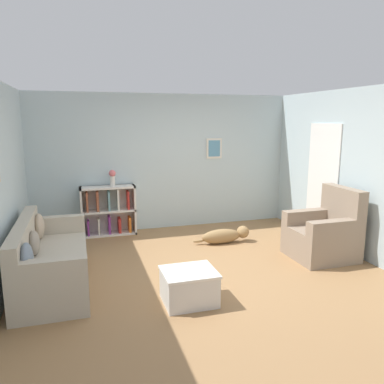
# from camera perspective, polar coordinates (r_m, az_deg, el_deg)

# --- Properties ---
(ground_plane) EXTENTS (14.00, 14.00, 0.00)m
(ground_plane) POSITION_cam_1_polar(r_m,az_deg,el_deg) (5.53, 1.22, -11.52)
(ground_plane) COLOR #997047
(wall_back) EXTENTS (5.60, 0.13, 2.60)m
(wall_back) POSITION_cam_1_polar(r_m,az_deg,el_deg) (7.32, -4.18, 4.56)
(wall_back) COLOR silver
(wall_back) RESTS_ON ground_plane
(wall_right) EXTENTS (0.16, 5.00, 2.60)m
(wall_right) POSITION_cam_1_polar(r_m,az_deg,el_deg) (6.44, 23.35, 2.75)
(wall_right) COLOR silver
(wall_right) RESTS_ON ground_plane
(couch) EXTENTS (0.83, 2.02, 0.85)m
(couch) POSITION_cam_1_polar(r_m,az_deg,el_deg) (5.24, -21.01, -9.85)
(couch) COLOR #B7AD99
(couch) RESTS_ON ground_plane
(bookshelf) EXTENTS (0.99, 0.30, 0.91)m
(bookshelf) POSITION_cam_1_polar(r_m,az_deg,el_deg) (7.12, -12.60, -2.83)
(bookshelf) COLOR silver
(bookshelf) RESTS_ON ground_plane
(recliner_chair) EXTENTS (0.90, 0.85, 1.09)m
(recliner_chair) POSITION_cam_1_polar(r_m,az_deg,el_deg) (6.17, 19.57, -6.00)
(recliner_chair) COLOR gray
(recliner_chair) RESTS_ON ground_plane
(coffee_table) EXTENTS (0.62, 0.54, 0.39)m
(coffee_table) POSITION_cam_1_polar(r_m,az_deg,el_deg) (4.50, -0.45, -14.04)
(coffee_table) COLOR silver
(coffee_table) RESTS_ON ground_plane
(dog) EXTENTS (1.02, 0.23, 0.28)m
(dog) POSITION_cam_1_polar(r_m,az_deg,el_deg) (6.57, 5.13, -6.60)
(dog) COLOR #9E7A4C
(dog) RESTS_ON ground_plane
(vase) EXTENTS (0.12, 0.12, 0.30)m
(vase) POSITION_cam_1_polar(r_m,az_deg,el_deg) (6.98, -12.04, 2.25)
(vase) COLOR silver
(vase) RESTS_ON bookshelf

